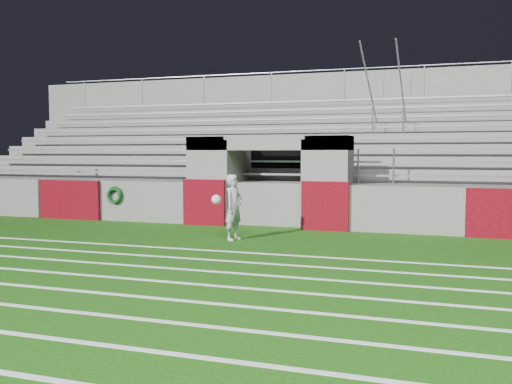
% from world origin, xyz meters
% --- Properties ---
extents(ground, '(90.00, 90.00, 0.00)m').
position_xyz_m(ground, '(0.00, 0.00, 0.00)').
color(ground, '#17490C').
rests_on(ground, ground).
extents(field_markings, '(28.00, 8.09, 0.01)m').
position_xyz_m(field_markings, '(0.00, -5.00, 0.01)').
color(field_markings, white).
rests_on(field_markings, ground).
extents(stadium_structure, '(26.00, 8.48, 5.42)m').
position_xyz_m(stadium_structure, '(0.00, 7.97, 1.49)').
color(stadium_structure, '#63605E').
rests_on(stadium_structure, ground).
extents(goalkeeper_with_ball, '(0.70, 0.75, 1.61)m').
position_xyz_m(goalkeeper_with_ball, '(0.03, 0.58, 0.81)').
color(goalkeeper_with_ball, '#B0B6BA').
rests_on(goalkeeper_with_ball, ground).
extents(hose_coil, '(0.54, 0.15, 0.54)m').
position_xyz_m(hose_coil, '(-4.83, 2.93, 0.81)').
color(hose_coil, '#0C4010').
rests_on(hose_coil, ground).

